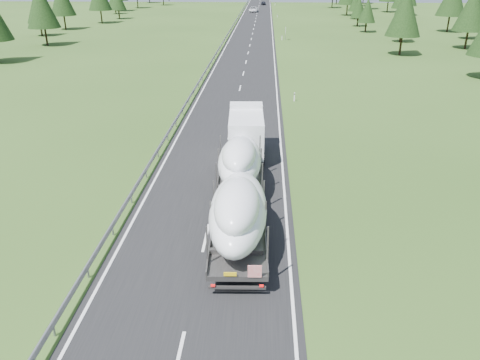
{
  "coord_description": "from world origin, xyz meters",
  "views": [
    {
      "loc": [
        3.12,
        -22.46,
        13.82
      ],
      "look_at": [
        1.74,
        3.31,
        2.11
      ],
      "focal_mm": 35.0,
      "sensor_mm": 36.0,
      "label": 1
    }
  ],
  "objects_px": {
    "highway_sign": "(286,31)",
    "distant_van": "(253,9)",
    "distant_car_dark": "(263,3)",
    "boat_truck": "(241,172)"
  },
  "relations": [
    {
      "from": "distant_van",
      "to": "distant_car_dark",
      "type": "xyz_separation_m",
      "value": [
        3.14,
        34.8,
        -0.13
      ]
    },
    {
      "from": "boat_truck",
      "to": "distant_van",
      "type": "xyz_separation_m",
      "value": [
        -3.12,
        144.1,
        -1.43
      ]
    },
    {
      "from": "distant_car_dark",
      "to": "highway_sign",
      "type": "bearing_deg",
      "value": -90.16
    },
    {
      "from": "highway_sign",
      "to": "boat_truck",
      "type": "height_order",
      "value": "boat_truck"
    },
    {
      "from": "boat_truck",
      "to": "distant_car_dark",
      "type": "xyz_separation_m",
      "value": [
        0.02,
        178.9,
        -1.56
      ]
    },
    {
      "from": "distant_car_dark",
      "to": "boat_truck",
      "type": "bearing_deg",
      "value": -93.18
    },
    {
      "from": "highway_sign",
      "to": "distant_van",
      "type": "xyz_separation_m",
      "value": [
        -8.57,
        68.2,
        -0.94
      ]
    },
    {
      "from": "boat_truck",
      "to": "distant_car_dark",
      "type": "bearing_deg",
      "value": 89.99
    },
    {
      "from": "boat_truck",
      "to": "distant_car_dark",
      "type": "distance_m",
      "value": 178.91
    },
    {
      "from": "distant_van",
      "to": "boat_truck",
      "type": "bearing_deg",
      "value": -86.98
    }
  ]
}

